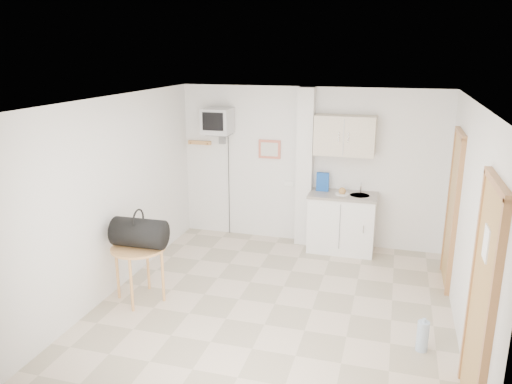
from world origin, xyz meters
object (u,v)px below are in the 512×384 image
(crt_television, at_px, (218,122))
(round_table, at_px, (139,254))
(duffel_bag, at_px, (139,233))
(water_bottle, at_px, (423,336))

(crt_television, height_order, round_table, crt_television)
(crt_television, distance_m, duffel_bag, 2.57)
(crt_television, relative_size, duffel_bag, 3.28)
(round_table, bearing_deg, crt_television, 85.15)
(crt_television, bearing_deg, water_bottle, -38.95)
(round_table, height_order, water_bottle, round_table)
(round_table, bearing_deg, duffel_bag, 44.02)
(duffel_bag, bearing_deg, crt_television, 84.67)
(duffel_bag, bearing_deg, round_table, -136.86)
(round_table, xyz_separation_m, water_bottle, (3.37, -0.20, -0.45))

